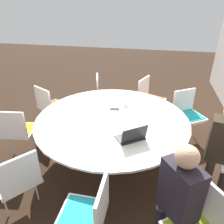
# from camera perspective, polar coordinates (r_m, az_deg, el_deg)

# --- Properties ---
(ground_plane) EXTENTS (16.00, 16.00, 0.00)m
(ground_plane) POSITION_cam_1_polar(r_m,az_deg,el_deg) (3.51, 0.00, -11.92)
(ground_plane) COLOR black
(conference_table) EXTENTS (2.15, 2.15, 0.72)m
(conference_table) POSITION_cam_1_polar(r_m,az_deg,el_deg) (3.14, 0.00, -3.11)
(conference_table) COLOR #B7B7BC
(conference_table) RESTS_ON ground_plane
(chair_2) EXTENTS (0.59, 0.60, 0.88)m
(chair_2) POSITION_cam_1_polar(r_m,az_deg,el_deg) (3.90, 19.02, 0.19)
(chair_2) COLOR white
(chair_2) RESTS_ON ground_plane
(chair_3) EXTENTS (0.57, 0.56, 0.88)m
(chair_3) POSITION_cam_1_polar(r_m,az_deg,el_deg) (4.31, 9.66, 4.07)
(chair_3) COLOR white
(chair_3) RESTS_ON ground_plane
(chair_4) EXTENTS (0.54, 0.52, 0.88)m
(chair_4) POSITION_cam_1_polar(r_m,az_deg,el_deg) (4.43, -2.09, 5.13)
(chair_4) COLOR white
(chair_4) RESTS_ON ground_plane
(chair_5) EXTENTS (0.58, 0.59, 0.88)m
(chair_5) POSITION_cam_1_polar(r_m,az_deg,el_deg) (4.08, -15.83, 1.95)
(chair_5) COLOR white
(chair_5) RESTS_ON ground_plane
(chair_6) EXTENTS (0.48, 0.49, 0.88)m
(chair_6) POSITION_cam_1_polar(r_m,az_deg,el_deg) (3.51, -23.50, -4.01)
(chair_6) COLOR white
(chair_6) RESTS_ON ground_plane
(chair_7) EXTENTS (0.61, 0.60, 0.88)m
(chair_7) POSITION_cam_1_polar(r_m,az_deg,el_deg) (2.65, -23.46, -15.52)
(chair_7) COLOR white
(chair_7) RESTS_ON ground_plane
(chair_8) EXTENTS (0.44, 0.42, 0.88)m
(chair_8) POSITION_cam_1_polar(r_m,az_deg,el_deg) (2.18, -6.12, -24.64)
(chair_8) COLOR white
(chair_8) RESTS_ON ground_plane
(person_0) EXTENTS (0.42, 0.39, 1.23)m
(person_0) POSITION_cam_1_polar(r_m,az_deg,el_deg) (2.13, 16.94, -19.65)
(person_0) COLOR #231E28
(person_0) RESTS_ON ground_plane
(person_1) EXTENTS (0.31, 0.40, 1.23)m
(person_1) POSITION_cam_1_polar(r_m,az_deg,el_deg) (2.92, 27.30, -7.26)
(person_1) COLOR #2D2319
(person_1) RESTS_ON ground_plane
(laptop) EXTENTS (0.39, 0.41, 0.21)m
(laptop) POSITION_cam_1_polar(r_m,az_deg,el_deg) (2.63, 5.22, -6.29)
(laptop) COLOR #232326
(laptop) RESTS_ON conference_table
(coffee_cup) EXTENTS (0.07, 0.07, 0.09)m
(coffee_cup) POSITION_cam_1_polar(r_m,az_deg,el_deg) (3.43, 3.57, 2.30)
(coffee_cup) COLOR white
(coffee_cup) RESTS_ON conference_table
(cell_phone) EXTENTS (0.09, 0.15, 0.01)m
(cell_phone) POSITION_cam_1_polar(r_m,az_deg,el_deg) (3.33, 0.68, 0.76)
(cell_phone) COLOR black
(cell_phone) RESTS_ON conference_table
(handbag) EXTENTS (0.36, 0.16, 0.28)m
(handbag) POSITION_cam_1_polar(r_m,az_deg,el_deg) (4.68, 5.87, 1.05)
(handbag) COLOR black
(handbag) RESTS_ON ground_plane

